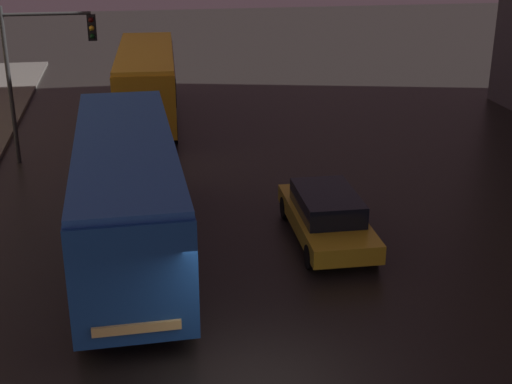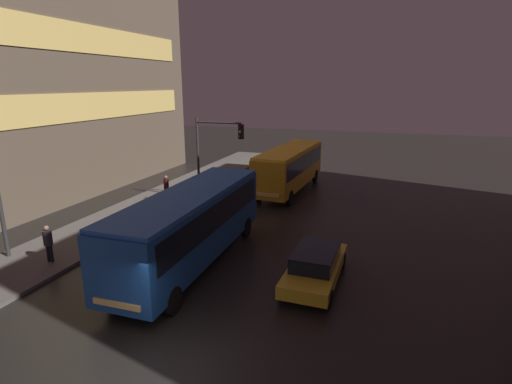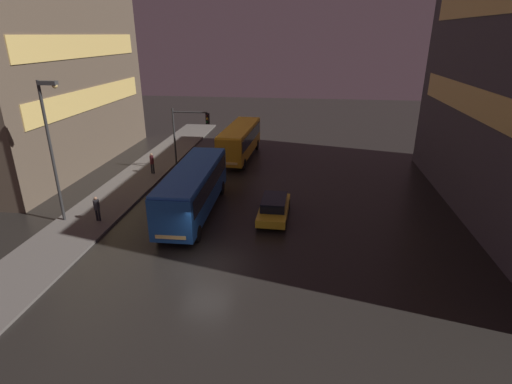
{
  "view_description": "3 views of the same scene",
  "coord_description": "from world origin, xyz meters",
  "views": [
    {
      "loc": [
        -1.99,
        -11.09,
        8.47
      ],
      "look_at": [
        1.09,
        6.39,
        1.58
      ],
      "focal_mm": 50.0,
      "sensor_mm": 36.0,
      "label": 1
    },
    {
      "loc": [
        5.6,
        -7.99,
        7.67
      ],
      "look_at": [
        -0.55,
        9.82,
        2.53
      ],
      "focal_mm": 28.0,
      "sensor_mm": 36.0,
      "label": 2
    },
    {
      "loc": [
        4.95,
        -17.69,
        11.41
      ],
      "look_at": [
        1.93,
        6.16,
        1.88
      ],
      "focal_mm": 28.0,
      "sensor_mm": 36.0,
      "label": 3
    }
  ],
  "objects": [
    {
      "name": "bus_near",
      "position": [
        -2.29,
        6.35,
        2.02
      ],
      "size": [
        2.72,
        10.47,
        3.27
      ],
      "rotation": [
        0.0,
        0.0,
        3.16
      ],
      "color": "#194793",
      "rests_on": "ground"
    },
    {
      "name": "car_taxi",
      "position": [
        3.1,
        6.48,
        0.73
      ],
      "size": [
        1.96,
        4.78,
        1.4
      ],
      "rotation": [
        0.0,
        0.0,
        3.12
      ],
      "color": "gold",
      "rests_on": "ground"
    },
    {
      "name": "traffic_light_main",
      "position": [
        -5.11,
        14.86,
        3.83
      ],
      "size": [
        3.24,
        0.35,
        5.62
      ],
      "color": "#2D2D2D",
      "rests_on": "ground"
    },
    {
      "name": "bus_far",
      "position": [
        -1.37,
        19.75,
        1.95
      ],
      "size": [
        2.85,
        9.86,
        3.17
      ],
      "rotation": [
        0.0,
        0.0,
        3.09
      ],
      "color": "orange",
      "rests_on": "ground"
    }
  ]
}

